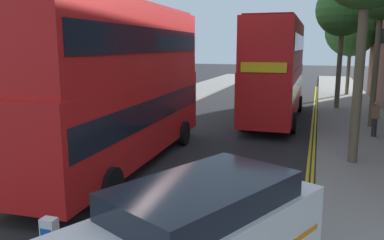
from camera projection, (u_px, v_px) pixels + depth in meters
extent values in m
cube|color=gray|center=(367.00, 148.00, 16.01)|extent=(4.00, 80.00, 0.14)
cube|color=gray|center=(93.00, 128.00, 19.95)|extent=(4.00, 80.00, 0.14)
cube|color=yellow|center=(313.00, 158.00, 14.79)|extent=(0.10, 56.00, 0.01)
cube|color=yellow|center=(309.00, 158.00, 14.84)|extent=(0.10, 56.00, 0.01)
cube|color=blue|center=(46.00, 236.00, 6.81)|extent=(0.22, 0.01, 0.26)
cube|color=red|center=(122.00, 117.00, 13.64)|extent=(2.93, 10.89, 2.60)
cube|color=red|center=(119.00, 43.00, 13.17)|extent=(2.87, 10.67, 2.50)
cube|color=black|center=(121.00, 109.00, 13.59)|extent=(2.94, 10.46, 0.84)
cube|color=black|center=(119.00, 40.00, 13.15)|extent=(2.92, 10.24, 0.80)
cube|color=yellow|center=(171.00, 66.00, 18.44)|extent=(2.00, 0.14, 0.44)
cube|color=maroon|center=(118.00, 4.00, 12.92)|extent=(2.64, 9.80, 0.10)
cylinder|color=black|center=(130.00, 130.00, 17.37)|extent=(0.34, 1.05, 1.04)
cylinder|color=black|center=(183.00, 133.00, 16.71)|extent=(0.34, 1.05, 1.04)
cylinder|color=black|center=(31.00, 178.00, 11.04)|extent=(0.34, 1.05, 1.04)
cylinder|color=black|center=(111.00, 186.00, 10.37)|extent=(0.34, 1.05, 1.04)
cube|color=red|center=(275.00, 90.00, 22.19)|extent=(2.52, 10.80, 2.60)
cube|color=red|center=(277.00, 45.00, 21.72)|extent=(2.47, 10.59, 2.50)
cube|color=black|center=(275.00, 85.00, 22.14)|extent=(2.55, 10.37, 0.84)
cube|color=black|center=(277.00, 43.00, 21.70)|extent=(2.54, 10.16, 0.80)
cube|color=yellow|center=(263.00, 67.00, 16.87)|extent=(2.00, 0.06, 0.44)
cube|color=maroon|center=(278.00, 21.00, 21.47)|extent=(2.27, 9.72, 0.10)
cylinder|color=black|center=(293.00, 123.00, 18.92)|extent=(0.30, 1.04, 1.04)
cylinder|color=black|center=(242.00, 120.00, 19.67)|extent=(0.30, 1.04, 1.04)
cylinder|color=black|center=(299.00, 104.00, 25.18)|extent=(0.30, 1.04, 1.04)
cylinder|color=black|center=(261.00, 102.00, 25.93)|extent=(0.30, 1.04, 1.04)
cube|color=black|center=(204.00, 204.00, 6.15)|extent=(2.88, 3.50, 0.76)
cylinder|color=black|center=(214.00, 238.00, 7.95)|extent=(0.50, 0.71, 0.68)
cylinder|color=#2D2D38|center=(374.00, 127.00, 17.66)|extent=(0.22, 0.22, 0.85)
cube|color=#8C6647|center=(376.00, 112.00, 17.53)|extent=(0.34, 0.22, 0.56)
sphere|color=#9E7051|center=(376.00, 104.00, 17.46)|extent=(0.20, 0.20, 0.20)
cylinder|color=#6B6047|center=(348.00, 71.00, 32.92)|extent=(0.29, 0.29, 4.06)
cylinder|color=#6B6047|center=(356.00, 42.00, 32.38)|extent=(0.19, 0.98, 0.73)
cylinder|color=#6B6047|center=(351.00, 41.00, 33.03)|extent=(1.35, 0.34, 1.00)
cylinder|color=#6B6047|center=(343.00, 40.00, 33.08)|extent=(1.13, 1.19, 1.11)
cylinder|color=#6B6047|center=(344.00, 40.00, 32.29)|extent=(0.85, 1.23, 1.02)
cylinder|color=#6B6047|center=(352.00, 41.00, 31.85)|extent=(1.32, 0.27, 0.97)
sphere|color=#33702D|center=(351.00, 31.00, 32.31)|extent=(4.23, 4.23, 4.23)
cylinder|color=#6B6047|center=(359.00, 80.00, 13.34)|extent=(0.33, 0.33, 5.87)
cylinder|color=#6B6047|center=(339.00, 68.00, 25.48)|extent=(0.31, 0.31, 5.36)
cylinder|color=#6B6047|center=(356.00, 17.00, 24.56)|extent=(0.30, 1.60, 1.17)
cylinder|color=#6B6047|center=(341.00, 18.00, 25.64)|extent=(1.63, 0.31, 1.19)
cylinder|color=#6B6047|center=(334.00, 19.00, 24.96)|extent=(0.37, 1.16, 0.86)
cylinder|color=#6B6047|center=(342.00, 18.00, 24.31)|extent=(1.38, 0.30, 1.01)
sphere|color=#33702D|center=(343.00, 9.00, 24.79)|extent=(3.42, 3.42, 3.42)
cylinder|color=#6B6047|center=(375.00, 69.00, 19.48)|extent=(0.28, 0.28, 5.88)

